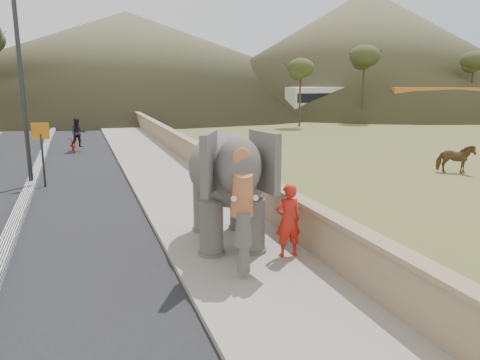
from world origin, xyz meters
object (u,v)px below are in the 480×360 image
at_px(lamppost, 28,52).
at_px(motorcyclist, 76,139).
at_px(cow, 455,159).
at_px(elephant_and_man, 228,186).

bearing_deg(lamppost, motorcyclist, 80.78).
bearing_deg(lamppost, cow, -11.12).
height_order(cow, motorcyclist, motorcyclist).
bearing_deg(motorcyclist, lamppost, -99.22).
height_order(cow, elephant_and_man, elephant_and_man).
distance_m(cow, elephant_and_man, 13.00).
relative_size(lamppost, motorcyclist, 4.29).
height_order(lamppost, motorcyclist, lamppost).
bearing_deg(cow, elephant_and_man, 145.68).
distance_m(lamppost, cow, 17.40).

